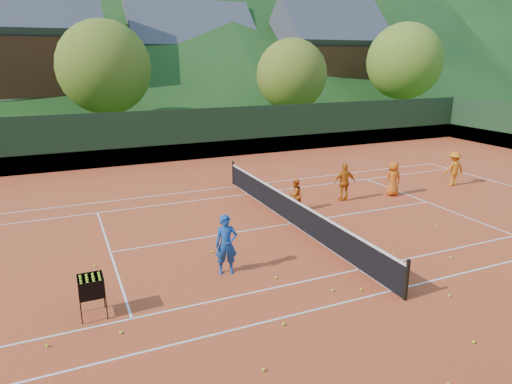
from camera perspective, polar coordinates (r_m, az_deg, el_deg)
name	(u,v)px	position (r m, az deg, el deg)	size (l,w,h in m)	color
ground	(292,224)	(16.76, 4.52, -4.00)	(400.00, 400.00, 0.00)	#274E18
clay_court	(292,224)	(16.76, 4.53, -3.97)	(40.00, 24.00, 0.02)	#B53F1D
coach	(226,245)	(12.71, -3.75, -6.58)	(0.63, 0.41, 1.71)	#164393
student_a	(295,195)	(17.97, 4.91, -0.37)	(0.62, 0.48, 1.28)	orange
student_b	(345,182)	(19.46, 11.01, 1.21)	(0.95, 0.39, 1.61)	#CD6712
student_c	(393,179)	(20.73, 16.76, 1.60)	(0.74, 0.48, 1.52)	#D25912
student_d	(454,169)	(23.37, 23.49, 2.70)	(1.05, 0.61, 1.63)	orange
tennis_ball_0	(451,257)	(15.10, 23.15, -7.49)	(0.07, 0.07, 0.07)	#CBF128
tennis_ball_1	(276,277)	(12.72, 2.52, -10.63)	(0.07, 0.07, 0.07)	#CBF128
tennis_ball_2	(361,290)	(12.41, 13.02, -11.81)	(0.07, 0.07, 0.07)	#CBF128
tennis_ball_5	(95,266)	(14.16, -19.51, -8.69)	(0.07, 0.07, 0.07)	#CBF128
tennis_ball_7	(264,370)	(9.45, 0.97, -21.34)	(0.07, 0.07, 0.07)	#CBF128
tennis_ball_8	(121,333)	(10.87, -16.55, -16.50)	(0.07, 0.07, 0.07)	#CBF128
tennis_ball_9	(448,384)	(9.79, 22.92, -21.28)	(0.07, 0.07, 0.07)	#CBF128
tennis_ball_10	(474,342)	(11.17, 25.55, -16.54)	(0.07, 0.07, 0.07)	#CBF128
tennis_ball_11	(414,213)	(18.79, 19.14, -2.44)	(0.07, 0.07, 0.07)	#CBF128
tennis_ball_12	(284,324)	(10.75, 3.47, -16.16)	(0.07, 0.07, 0.07)	#CBF128
tennis_ball_13	(47,346)	(10.97, -24.64, -17.06)	(0.07, 0.07, 0.07)	#CBF128
tennis_ball_14	(437,226)	(17.61, 21.64, -3.95)	(0.07, 0.07, 0.07)	#CBF128
tennis_ball_15	(449,295)	(12.82, 23.01, -11.81)	(0.07, 0.07, 0.07)	#CBF128
tennis_ball_16	(212,252)	(14.33, -5.51, -7.44)	(0.07, 0.07, 0.07)	#CBF128
tennis_ball_17	(332,290)	(12.23, 9.54, -12.04)	(0.07, 0.07, 0.07)	#CBF128
court_lines	(292,223)	(16.75, 4.53, -3.93)	(23.83, 11.03, 0.00)	white
tennis_net	(292,211)	(16.59, 4.56, -2.32)	(0.10, 12.07, 1.10)	black
perimeter_fence	(293,191)	(16.36, 4.62, 0.16)	(40.40, 24.24, 3.00)	black
ball_hopper	(91,287)	(11.38, -19.92, -11.10)	(0.57, 0.57, 1.00)	black
chalet_left	(15,60)	(43.87, -27.93, 14.36)	(13.80, 9.93, 12.92)	beige
chalet_mid	(190,66)	(49.68, -8.24, 15.30)	(12.65, 8.82, 11.45)	beige
chalet_right	(326,63)	(51.72, 8.73, 15.62)	(11.50, 8.82, 11.91)	beige
tree_b	(105,67)	(33.99, -18.41, 14.55)	(6.40, 6.40, 8.40)	#43291A
tree_c	(292,75)	(37.20, 4.50, 14.40)	(5.60, 5.60, 7.35)	#3F2A19
tree_d	(404,61)	(44.87, 18.05, 15.27)	(6.80, 6.80, 8.93)	#3E2919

